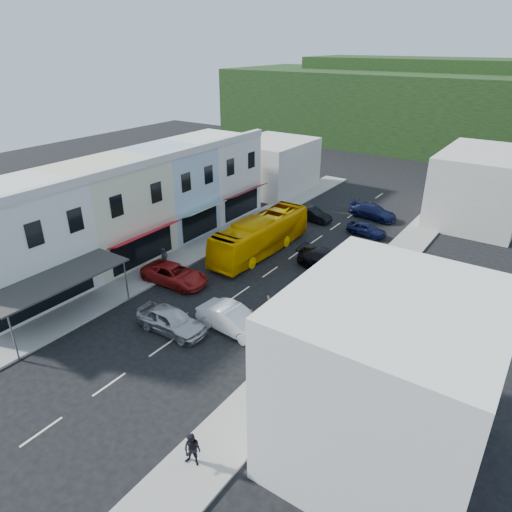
{
  "coord_description": "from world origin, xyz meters",
  "views": [
    {
      "loc": [
        17.42,
        -19.38,
        16.8
      ],
      "look_at": [
        0.0,
        6.0,
        2.2
      ],
      "focal_mm": 32.0,
      "sensor_mm": 36.0,
      "label": 1
    }
  ],
  "objects_px": {
    "car_red": "(175,275)",
    "pedestrian_left": "(165,260)",
    "street_tree": "(278,343)",
    "traffic_signal": "(426,194)",
    "car_silver": "(171,322)",
    "pedestrian_right": "(192,450)",
    "direction_sign": "(266,341)",
    "car_white": "(233,321)",
    "bus": "(261,236)"
  },
  "relations": [
    {
      "from": "bus",
      "to": "car_red",
      "type": "height_order",
      "value": "bus"
    },
    {
      "from": "traffic_signal",
      "to": "car_red",
      "type": "bearing_deg",
      "value": 61.88
    },
    {
      "from": "bus",
      "to": "street_tree",
      "type": "bearing_deg",
      "value": -52.58
    },
    {
      "from": "car_white",
      "to": "traffic_signal",
      "type": "distance_m",
      "value": 29.21
    },
    {
      "from": "car_white",
      "to": "pedestrian_left",
      "type": "distance_m",
      "value": 10.17
    },
    {
      "from": "bus",
      "to": "pedestrian_left",
      "type": "bearing_deg",
      "value": -119.19
    },
    {
      "from": "street_tree",
      "to": "pedestrian_right",
      "type": "bearing_deg",
      "value": -95.39
    },
    {
      "from": "pedestrian_right",
      "to": "car_white",
      "type": "bearing_deg",
      "value": 102.35
    },
    {
      "from": "pedestrian_left",
      "to": "direction_sign",
      "type": "bearing_deg",
      "value": -114.3
    },
    {
      "from": "car_red",
      "to": "street_tree",
      "type": "bearing_deg",
      "value": -117.83
    },
    {
      "from": "car_silver",
      "to": "pedestrian_right",
      "type": "height_order",
      "value": "pedestrian_right"
    },
    {
      "from": "pedestrian_right",
      "to": "traffic_signal",
      "type": "bearing_deg",
      "value": 76.68
    },
    {
      "from": "pedestrian_right",
      "to": "car_silver",
      "type": "bearing_deg",
      "value": 123.98
    },
    {
      "from": "car_silver",
      "to": "direction_sign",
      "type": "distance_m",
      "value": 7.27
    },
    {
      "from": "street_tree",
      "to": "pedestrian_left",
      "type": "bearing_deg",
      "value": 155.32
    },
    {
      "from": "bus",
      "to": "car_silver",
      "type": "xyz_separation_m",
      "value": [
        2.05,
        -13.2,
        -0.85
      ]
    },
    {
      "from": "pedestrian_left",
      "to": "street_tree",
      "type": "xyz_separation_m",
      "value": [
        14.83,
        -6.82,
        2.22
      ]
    },
    {
      "from": "pedestrian_right",
      "to": "direction_sign",
      "type": "xyz_separation_m",
      "value": [
        -0.84,
        6.99,
        1.12
      ]
    },
    {
      "from": "direction_sign",
      "to": "street_tree",
      "type": "relative_size",
      "value": 0.66
    },
    {
      "from": "direction_sign",
      "to": "street_tree",
      "type": "xyz_separation_m",
      "value": [
        1.4,
        -1.07,
        1.1
      ]
    },
    {
      "from": "car_white",
      "to": "car_red",
      "type": "xyz_separation_m",
      "value": [
        -7.49,
        2.56,
        0.0
      ]
    },
    {
      "from": "car_white",
      "to": "street_tree",
      "type": "bearing_deg",
      "value": -117.35
    },
    {
      "from": "car_white",
      "to": "car_red",
      "type": "relative_size",
      "value": 0.96
    },
    {
      "from": "pedestrian_right",
      "to": "bus",
      "type": "bearing_deg",
      "value": 101.41
    },
    {
      "from": "car_white",
      "to": "traffic_signal",
      "type": "xyz_separation_m",
      "value": [
        3.6,
        28.94,
        1.51
      ]
    },
    {
      "from": "pedestrian_right",
      "to": "street_tree",
      "type": "relative_size",
      "value": 0.26
    },
    {
      "from": "bus",
      "to": "pedestrian_right",
      "type": "xyz_separation_m",
      "value": [
        10.02,
        -20.12,
        -0.55
      ]
    },
    {
      "from": "car_red",
      "to": "street_tree",
      "type": "height_order",
      "value": "street_tree"
    },
    {
      "from": "car_silver",
      "to": "car_white",
      "type": "bearing_deg",
      "value": -56.69
    },
    {
      "from": "traffic_signal",
      "to": "car_silver",
      "type": "bearing_deg",
      "value": 72.35
    },
    {
      "from": "traffic_signal",
      "to": "car_white",
      "type": "bearing_deg",
      "value": 77.59
    },
    {
      "from": "car_red",
      "to": "pedestrian_left",
      "type": "bearing_deg",
      "value": 60.09
    },
    {
      "from": "car_silver",
      "to": "car_red",
      "type": "distance_m",
      "value": 6.43
    },
    {
      "from": "car_silver",
      "to": "pedestrian_right",
      "type": "distance_m",
      "value": 10.56
    },
    {
      "from": "pedestrian_right",
      "to": "direction_sign",
      "type": "distance_m",
      "value": 7.13
    },
    {
      "from": "car_red",
      "to": "street_tree",
      "type": "xyz_separation_m",
      "value": [
        12.8,
        -5.81,
        2.52
      ]
    },
    {
      "from": "traffic_signal",
      "to": "pedestrian_left",
      "type": "bearing_deg",
      "value": 57.34
    },
    {
      "from": "street_tree",
      "to": "traffic_signal",
      "type": "distance_m",
      "value": 32.25
    },
    {
      "from": "car_white",
      "to": "pedestrian_left",
      "type": "xyz_separation_m",
      "value": [
        -9.52,
        3.57,
        0.3
      ]
    },
    {
      "from": "car_red",
      "to": "pedestrian_left",
      "type": "relative_size",
      "value": 2.71
    },
    {
      "from": "car_white",
      "to": "direction_sign",
      "type": "height_order",
      "value": "direction_sign"
    },
    {
      "from": "pedestrian_left",
      "to": "street_tree",
      "type": "height_order",
      "value": "street_tree"
    },
    {
      "from": "direction_sign",
      "to": "traffic_signal",
      "type": "distance_m",
      "value": 31.12
    },
    {
      "from": "car_white",
      "to": "street_tree",
      "type": "distance_m",
      "value": 6.72
    },
    {
      "from": "car_red",
      "to": "street_tree",
      "type": "relative_size",
      "value": 0.71
    },
    {
      "from": "car_silver",
      "to": "car_white",
      "type": "distance_m",
      "value": 3.92
    },
    {
      "from": "car_red",
      "to": "pedestrian_left",
      "type": "height_order",
      "value": "pedestrian_left"
    },
    {
      "from": "street_tree",
      "to": "traffic_signal",
      "type": "xyz_separation_m",
      "value": [
        -1.71,
        32.19,
        -1.01
      ]
    },
    {
      "from": "bus",
      "to": "pedestrian_left",
      "type": "xyz_separation_m",
      "value": [
        -4.26,
        -7.39,
        -0.55
      ]
    },
    {
      "from": "pedestrian_left",
      "to": "pedestrian_right",
      "type": "height_order",
      "value": "same"
    }
  ]
}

